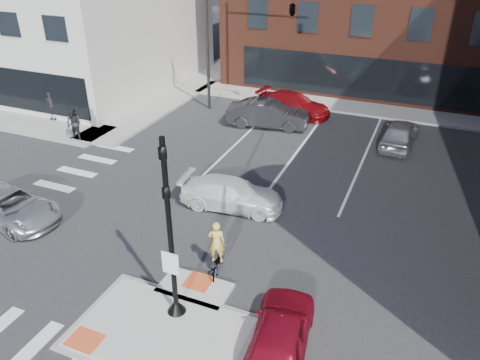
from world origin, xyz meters
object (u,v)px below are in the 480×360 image
at_px(silver_suv, 9,206).
at_px(bg_car_dark, 268,114).
at_px(pedestrian_b, 51,106).
at_px(white_pickup, 232,194).
at_px(bg_car_silver, 400,133).
at_px(bg_car_red, 294,104).
at_px(red_sedan, 280,336).
at_px(cyclist, 217,255).
at_px(pedestrian_a, 74,124).

bearing_deg(silver_suv, bg_car_dark, -17.26).
distance_m(bg_car_dark, pedestrian_b, 13.48).
distance_m(white_pickup, bg_car_dark, 9.64).
distance_m(bg_car_silver, bg_car_red, 7.35).
distance_m(red_sedan, cyclist, 4.15).
bearing_deg(bg_car_dark, silver_suv, 146.04).
height_order(red_sedan, pedestrian_a, pedestrian_a).
bearing_deg(white_pickup, bg_car_silver, -38.52).
bearing_deg(bg_car_silver, bg_car_red, -15.41).
distance_m(bg_car_dark, bg_car_silver, 7.76).
relative_size(silver_suv, pedestrian_b, 2.65).
relative_size(silver_suv, bg_car_red, 0.97).
distance_m(silver_suv, red_sedan, 12.78).
xyz_separation_m(bg_car_red, pedestrian_a, (-10.07, -9.08, 0.39)).
bearing_deg(bg_car_silver, white_pickup, 62.09).
xyz_separation_m(silver_suv, cyclist, (9.36, 0.33, 0.04)).
xyz_separation_m(bg_car_dark, pedestrian_b, (-12.71, -4.48, 0.24)).
relative_size(cyclist, pedestrian_b, 1.16).
relative_size(bg_car_silver, pedestrian_a, 2.28).
xyz_separation_m(cyclist, pedestrian_b, (-15.76, 9.20, 0.35)).
height_order(bg_car_silver, cyclist, cyclist).
height_order(silver_suv, pedestrian_a, pedestrian_a).
bearing_deg(bg_car_red, silver_suv, 166.20).
xyz_separation_m(bg_car_dark, bg_car_red, (0.83, 2.60, -0.10)).
xyz_separation_m(silver_suv, bg_car_dark, (6.31, 14.01, 0.15)).
relative_size(bg_car_silver, pedestrian_b, 2.42).
relative_size(white_pickup, bg_car_silver, 1.04).
bearing_deg(red_sedan, pedestrian_b, -40.37).
distance_m(pedestrian_a, pedestrian_b, 4.00).
bearing_deg(red_sedan, silver_suv, -18.79).
bearing_deg(red_sedan, bg_car_red, -82.39).
bearing_deg(cyclist, bg_car_red, -97.24).
distance_m(bg_car_silver, pedestrian_a, 18.25).
height_order(bg_car_dark, pedestrian_b, pedestrian_b).
height_order(bg_car_dark, bg_car_red, bg_car_dark).
relative_size(bg_car_dark, pedestrian_b, 2.75).
distance_m(bg_car_silver, pedestrian_b, 20.99).
bearing_deg(silver_suv, white_pickup, -53.70).
distance_m(red_sedan, white_pickup, 8.18).
relative_size(red_sedan, pedestrian_a, 2.19).
height_order(silver_suv, red_sedan, red_sedan).
xyz_separation_m(silver_suv, pedestrian_a, (-2.93, 7.53, 0.44)).
distance_m(white_pickup, bg_car_silver, 11.35).
xyz_separation_m(bg_car_dark, pedestrian_a, (-9.24, -6.48, 0.29)).
bearing_deg(red_sedan, cyclist, -47.76).
bearing_deg(pedestrian_b, bg_car_silver, 3.96).
height_order(red_sedan, bg_car_red, bg_car_red).
relative_size(silver_suv, pedestrian_a, 2.50).
height_order(bg_car_dark, cyclist, cyclist).
bearing_deg(bg_car_red, white_pickup, -166.12).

